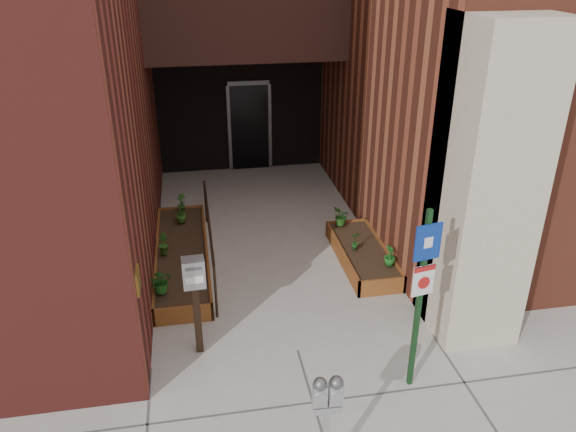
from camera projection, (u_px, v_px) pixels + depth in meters
ground at (298, 351)px, 7.81m from camera, size 80.00×80.00×0.00m
planter_left at (182, 257)px, 9.90m from camera, size 0.90×3.60×0.30m
planter_right at (362, 255)px, 9.96m from camera, size 0.80×2.20×0.30m
handrail at (209, 225)px, 9.67m from camera, size 0.04×3.34×0.90m
parking_meter at (328, 402)px, 5.50m from camera, size 0.30×0.15×1.36m
sign_post at (422, 284)px, 6.56m from camera, size 0.34×0.11×2.48m
payment_dropbox at (195, 286)px, 7.36m from camera, size 0.30×0.24×1.47m
shrub_left_a at (161, 281)px, 8.52m from camera, size 0.40×0.40×0.39m
shrub_left_b at (163, 244)px, 9.60m from camera, size 0.25×0.25×0.36m
shrub_left_c at (181, 212)px, 10.70m from camera, size 0.31×0.31×0.39m
shrub_left_d at (182, 202)px, 11.17m from camera, size 0.27×0.27×0.36m
shrub_right_a at (390, 256)px, 9.26m from camera, size 0.27×0.27×0.35m
shrub_right_b at (355, 240)px, 9.73m from camera, size 0.19×0.19×0.35m
shrub_right_c at (341, 217)px, 10.58m from camera, size 0.41×0.41×0.36m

